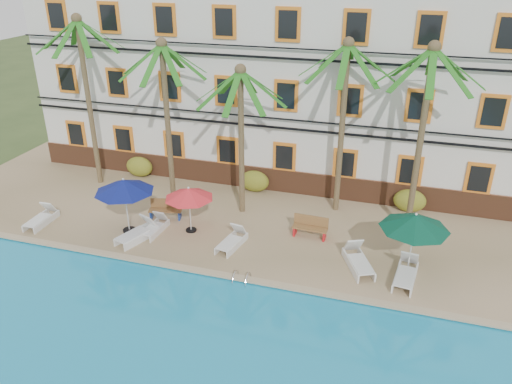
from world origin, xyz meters
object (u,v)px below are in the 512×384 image
(palm_a, at_px, (86,80))
(umbrella_green, at_px, (415,222))
(lounger_b, at_px, (138,233))
(lounger_f, at_px, (406,273))
(palm_b, at_px, (166,100))
(lounger_a, at_px, (42,218))
(palm_d, at_px, (344,105))
(palm_c, at_px, (241,120))
(umbrella_blue, at_px, (124,186))
(lounger_d, at_px, (232,240))
(pool_ladder, at_px, (242,281))
(bench_left, at_px, (166,209))
(palm_e, at_px, (424,117))
(lounger_c, at_px, (155,227))
(lounger_e, at_px, (358,260))
(bench_right, at_px, (310,227))
(umbrella_red, at_px, (189,194))

(palm_a, height_order, umbrella_green, palm_a)
(lounger_b, relative_size, lounger_f, 1.02)
(palm_b, distance_m, lounger_a, 7.73)
(palm_d, relative_size, lounger_f, 3.87)
(palm_c, distance_m, palm_d, 4.51)
(palm_a, distance_m, lounger_b, 8.47)
(palm_b, relative_size, umbrella_blue, 3.04)
(lounger_d, bearing_deg, umbrella_blue, -178.50)
(palm_c, xyz_separation_m, pool_ladder, (1.74, -5.32, -4.48))
(bench_left, bearing_deg, pool_ladder, -36.78)
(palm_b, distance_m, palm_e, 11.28)
(palm_a, xyz_separation_m, bench_left, (5.15, -2.61, -4.97))
(palm_a, relative_size, umbrella_green, 3.32)
(palm_a, bearing_deg, lounger_b, -43.86)
(lounger_c, distance_m, bench_left, 1.34)
(pool_ladder, bearing_deg, umbrella_blue, 160.59)
(lounger_c, bearing_deg, palm_c, 44.49)
(bench_left, bearing_deg, lounger_b, -98.12)
(lounger_e, bearing_deg, pool_ladder, -151.80)
(lounger_a, height_order, bench_right, bench_right)
(palm_c, relative_size, palm_d, 0.87)
(lounger_b, height_order, lounger_f, lounger_f)
(lounger_c, bearing_deg, pool_ladder, -26.02)
(umbrella_red, bearing_deg, palm_e, 16.28)
(palm_c, height_order, lounger_f, palm_c)
(umbrella_green, bearing_deg, palm_b, 163.73)
(lounger_a, bearing_deg, umbrella_red, 11.31)
(palm_d, height_order, umbrella_blue, palm_d)
(umbrella_red, distance_m, lounger_c, 2.22)
(umbrella_red, xyz_separation_m, lounger_f, (9.15, -1.06, -1.51))
(palm_e, distance_m, lounger_e, 6.20)
(palm_a, height_order, umbrella_blue, palm_a)
(palm_c, height_order, umbrella_blue, palm_c)
(palm_c, relative_size, umbrella_green, 2.68)
(palm_b, xyz_separation_m, lounger_e, (9.52, -3.51, -4.67))
(palm_e, bearing_deg, lounger_e, -117.45)
(palm_e, xyz_separation_m, lounger_a, (-15.81, -4.00, -4.93))
(lounger_c, xyz_separation_m, pool_ladder, (4.78, -2.33, -0.26))
(umbrella_blue, height_order, lounger_b, umbrella_blue)
(lounger_e, relative_size, bench_right, 1.40)
(umbrella_red, bearing_deg, bench_left, 154.13)
(lounger_c, bearing_deg, palm_e, 16.88)
(lounger_a, xyz_separation_m, bench_left, (5.13, 2.11, 0.19))
(umbrella_blue, xyz_separation_m, pool_ladder, (5.90, -2.08, -2.18))
(lounger_d, distance_m, pool_ladder, 2.50)
(palm_b, height_order, lounger_c, palm_b)
(lounger_b, distance_m, pool_ladder, 5.43)
(umbrella_red, distance_m, lounger_d, 2.74)
(umbrella_blue, distance_m, bench_left, 2.53)
(palm_e, relative_size, lounger_c, 4.73)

